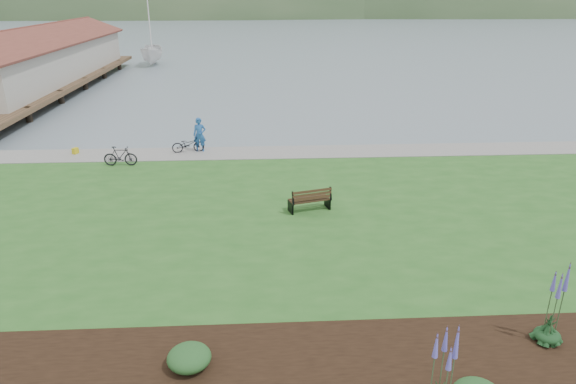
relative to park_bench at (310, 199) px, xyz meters
name	(u,v)px	position (x,y,z in m)	size (l,w,h in m)	color
ground	(292,214)	(-0.64, 0.62, -0.88)	(600.00, 600.00, 0.00)	slate
lawn	(296,232)	(-0.64, -1.38, -0.68)	(34.00, 20.00, 0.40)	#275D20
shoreline_path	(284,152)	(-0.64, 7.52, -0.46)	(34.00, 2.20, 0.03)	gray
garden_bed	(460,379)	(2.36, -9.18, -0.46)	(24.00, 4.40, 0.04)	black
far_hillside	(319,15)	(19.36, 170.62, -0.88)	(580.00, 80.00, 38.00)	#35522E
pier_pavilion	(38,60)	(-20.64, 28.14, 1.76)	(8.00, 36.00, 5.40)	#4C3826
park_bench	(310,199)	(0.00, 0.00, 0.00)	(1.66, 1.02, 0.96)	black
person	(199,132)	(-4.93, 7.94, 0.56)	(0.75, 0.52, 2.07)	#22589F
bicycle_a	(188,144)	(-5.54, 7.82, -0.05)	(1.64, 0.57, 0.86)	black
bicycle_b	(120,156)	(-8.47, 5.86, -0.01)	(1.57, 0.45, 0.94)	black
sailboat	(153,65)	(-14.09, 43.89, -0.88)	(10.19, 10.37, 26.86)	silver
pannier	(75,151)	(-11.24, 7.82, -0.31)	(0.20, 0.31, 0.33)	gold
echium_0	(442,376)	(1.54, -10.11, 0.48)	(0.62, 0.62, 2.25)	#133519
echium_1	(553,309)	(4.86, -8.04, 0.46)	(0.62, 0.62, 2.34)	#133519
shrub_0	(189,358)	(-3.49, -8.49, -0.19)	(0.98, 0.98, 0.49)	#1E4C21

